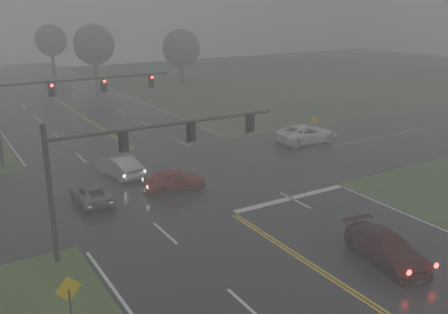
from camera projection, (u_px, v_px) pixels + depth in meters
main_road at (188, 185)px, 34.13m from camera, size 18.00×160.00×0.02m
cross_street at (175, 177)px, 35.77m from camera, size 120.00×14.00×0.02m
stop_bar at (291, 199)px, 31.80m from camera, size 8.50×0.50×0.01m
sedan_maroon at (385, 262)px, 24.07m from camera, size 2.69×5.15×1.43m
sedan_red at (175, 190)px, 33.29m from camera, size 4.39×2.48×1.41m
sedan_silver at (120, 176)px, 35.91m from camera, size 2.28×4.65×1.47m
car_grey at (92, 202)px, 31.25m from camera, size 2.02×4.25×1.17m
pickup_white at (306, 143)px, 44.50m from camera, size 5.88×2.99×1.59m
signal_gantry_near at (128, 154)px, 24.67m from camera, size 12.59×0.30×6.83m
signal_gantry_far at (56, 97)px, 38.56m from camera, size 13.94×0.35×7.00m
sign_diamond_west at (69, 296)px, 18.29m from camera, size 1.02×0.19×2.47m
sign_diamond_east at (314, 124)px, 44.34m from camera, size 0.97×0.25×2.38m
tree_ne_a at (94, 45)px, 74.80m from camera, size 6.11×6.11×8.98m
tree_e_near at (181, 48)px, 74.20m from camera, size 5.61×5.61×8.23m
tree_n_far at (51, 40)px, 90.08m from camera, size 5.60×5.60×8.22m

